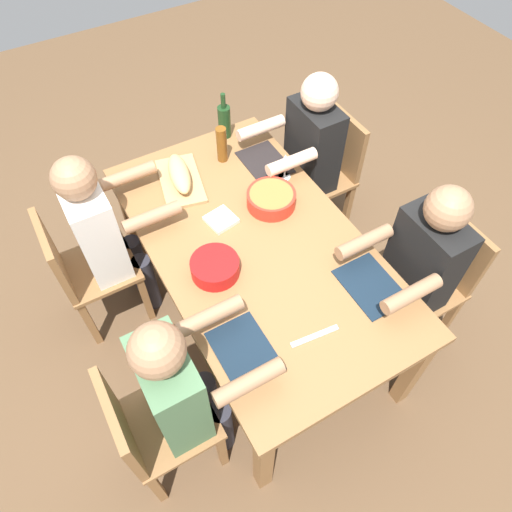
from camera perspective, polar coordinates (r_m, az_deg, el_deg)
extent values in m
plane|color=brown|center=(3.02, 0.00, -7.23)|extent=(8.00, 8.00, 0.00)
cube|color=olive|center=(2.42, 0.00, 1.30)|extent=(1.80, 1.00, 0.04)
cube|color=olive|center=(3.14, -14.79, 4.37)|extent=(0.07, 0.07, 0.70)
cube|color=olive|center=(2.34, 0.88, -23.32)|extent=(0.07, 0.07, 0.70)
cube|color=olive|center=(3.34, -0.57, 10.11)|extent=(0.07, 0.07, 0.70)
cube|color=olive|center=(2.60, 18.36, -12.81)|extent=(0.07, 0.07, 0.70)
cube|color=olive|center=(2.33, -10.43, -18.82)|extent=(0.40, 0.40, 0.03)
cube|color=olive|center=(2.14, -15.99, -18.95)|extent=(0.38, 0.04, 0.40)
cube|color=olive|center=(2.61, -7.68, -15.64)|extent=(0.04, 0.04, 0.42)
cube|color=olive|center=(2.50, -4.14, -22.06)|extent=(0.04, 0.04, 0.42)
cube|color=olive|center=(2.60, -14.81, -18.73)|extent=(0.04, 0.04, 0.42)
cube|color=olive|center=(2.50, -11.84, -25.43)|extent=(0.04, 0.04, 0.42)
cylinder|color=#2D2D38|center=(2.56, -5.78, -16.71)|extent=(0.11, 0.11, 0.45)
cylinder|color=#2D2D38|center=(2.51, -4.07, -19.72)|extent=(0.11, 0.11, 0.45)
cube|color=#4C724C|center=(2.06, -10.05, -15.57)|extent=(0.34, 0.20, 0.55)
cylinder|color=#9E7251|center=(2.05, -5.52, -7.16)|extent=(0.07, 0.30, 0.07)
cylinder|color=#9E7251|center=(1.92, -0.86, -14.87)|extent=(0.07, 0.30, 0.07)
sphere|color=#9E7251|center=(1.73, -11.79, -11.00)|extent=(0.21, 0.21, 0.21)
cube|color=olive|center=(2.76, 18.81, -3.46)|extent=(0.40, 0.40, 0.03)
cube|color=olive|center=(2.71, 22.77, 0.71)|extent=(0.38, 0.04, 0.40)
cube|color=olive|center=(2.82, 17.31, -9.96)|extent=(0.04, 0.04, 0.42)
cube|color=olive|center=(2.91, 13.09, -4.96)|extent=(0.04, 0.04, 0.42)
cube|color=olive|center=(2.99, 22.17, -6.79)|extent=(0.04, 0.04, 0.42)
cube|color=olive|center=(3.08, 18.02, -2.20)|extent=(0.04, 0.04, 0.42)
cylinder|color=#2D2D38|center=(2.81, 15.43, -8.97)|extent=(0.11, 0.11, 0.45)
cylinder|color=#2D2D38|center=(2.85, 13.44, -6.58)|extent=(0.11, 0.11, 0.45)
cube|color=black|center=(2.51, 19.50, -0.38)|extent=(0.34, 0.20, 0.55)
cylinder|color=#9E7251|center=(2.21, 18.13, -4.34)|extent=(0.07, 0.30, 0.07)
cylinder|color=#9E7251|center=(2.33, 12.83, 1.67)|extent=(0.07, 0.30, 0.07)
sphere|color=#9E7251|center=(2.24, 22.03, 5.30)|extent=(0.21, 0.21, 0.21)
cube|color=olive|center=(2.83, -18.31, -1.31)|extent=(0.40, 0.40, 0.03)
cube|color=olive|center=(2.68, -23.03, -0.17)|extent=(0.38, 0.04, 0.40)
cube|color=olive|center=(3.12, -15.35, -0.30)|extent=(0.04, 0.04, 0.42)
cube|color=olive|center=(2.91, -13.08, -4.95)|extent=(0.04, 0.04, 0.42)
cube|color=olive|center=(3.12, -21.10, -2.76)|extent=(0.04, 0.04, 0.42)
cube|color=olive|center=(2.91, -19.26, -7.60)|extent=(0.04, 0.04, 0.42)
cylinder|color=#2D2D38|center=(3.06, -13.97, -0.96)|extent=(0.11, 0.11, 0.45)
cylinder|color=#2D2D38|center=(2.96, -12.88, -3.14)|extent=(0.11, 0.11, 0.45)
cube|color=white|center=(2.62, -18.68, 2.91)|extent=(0.34, 0.20, 0.55)
cylinder|color=#9E7251|center=(2.68, -15.07, 9.25)|extent=(0.07, 0.30, 0.07)
cylinder|color=#9E7251|center=(2.44, -12.33, 4.58)|extent=(0.07, 0.30, 0.07)
sphere|color=#9E7251|center=(2.36, -20.99, 8.66)|extent=(0.21, 0.21, 0.21)
cube|color=olive|center=(3.20, 7.26, 9.34)|extent=(0.40, 0.40, 0.03)
cube|color=olive|center=(3.15, 10.46, 13.20)|extent=(0.38, 0.04, 0.40)
cube|color=olive|center=(3.19, 6.04, 3.56)|extent=(0.04, 0.04, 0.42)
cube|color=olive|center=(3.38, 2.85, 7.37)|extent=(0.04, 0.04, 0.42)
cube|color=olive|center=(3.35, 10.91, 5.70)|extent=(0.04, 0.04, 0.42)
cube|color=olive|center=(3.53, 7.63, 9.27)|extent=(0.04, 0.04, 0.42)
cylinder|color=#2D2D38|center=(3.21, 4.43, 4.44)|extent=(0.11, 0.11, 0.45)
cylinder|color=#2D2D38|center=(3.30, 2.94, 6.25)|extent=(0.11, 0.11, 0.45)
cube|color=black|center=(2.98, 6.85, 12.98)|extent=(0.34, 0.20, 0.55)
cylinder|color=beige|center=(2.68, 4.29, 11.18)|extent=(0.07, 0.30, 0.07)
cylinder|color=beige|center=(2.90, 0.57, 15.09)|extent=(0.07, 0.30, 0.07)
sphere|color=beige|center=(2.76, 7.62, 18.87)|extent=(0.21, 0.21, 0.21)
cylinder|color=red|center=(2.27, -4.94, -1.34)|extent=(0.23, 0.23, 0.08)
cylinder|color=#669E33|center=(2.25, -4.98, -0.94)|extent=(0.21, 0.21, 0.03)
cylinder|color=red|center=(2.55, 1.83, 6.83)|extent=(0.26, 0.26, 0.08)
cylinder|color=orange|center=(2.53, 1.84, 7.26)|extent=(0.23, 0.23, 0.03)
cube|color=tan|center=(2.73, -9.01, 8.86)|extent=(0.44, 0.30, 0.02)
ellipsoid|color=tan|center=(2.69, -9.16, 9.71)|extent=(0.34, 0.18, 0.09)
cylinder|color=#193819|center=(2.96, -3.80, 15.74)|extent=(0.08, 0.08, 0.20)
cylinder|color=#193819|center=(2.87, -3.96, 18.05)|extent=(0.03, 0.03, 0.09)
cylinder|color=brown|center=(2.78, -4.12, 13.18)|extent=(0.06, 0.06, 0.22)
cylinder|color=silver|center=(2.74, 3.41, 9.45)|extent=(0.07, 0.07, 0.01)
cylinder|color=silver|center=(2.71, 3.45, 10.07)|extent=(0.01, 0.01, 0.07)
cone|color=silver|center=(2.65, 3.53, 11.34)|extent=(0.08, 0.08, 0.08)
cube|color=#142333|center=(2.08, -1.44, -11.30)|extent=(0.32, 0.23, 0.01)
cube|color=#142333|center=(2.32, 13.55, -3.46)|extent=(0.32, 0.23, 0.01)
cube|color=black|center=(2.82, 1.06, 11.16)|extent=(0.32, 0.23, 0.01)
cube|color=silver|center=(2.13, 7.04, -9.50)|extent=(0.05, 0.23, 0.01)
cube|color=white|center=(2.50, -4.21, 4.37)|extent=(0.16, 0.16, 0.02)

